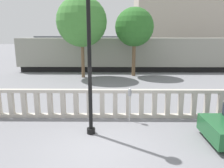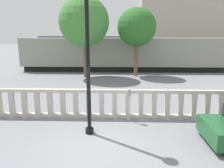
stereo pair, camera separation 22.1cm
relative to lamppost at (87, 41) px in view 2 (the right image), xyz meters
name	(u,v)px [view 2 (the right image)]	position (x,y,z in m)	size (l,w,h in m)	color
ground_plane	(95,148)	(0.33, -1.12, -3.41)	(160.00, 160.00, 0.00)	slate
balustrade	(102,103)	(0.33, 1.65, -2.77)	(14.56, 0.24, 1.27)	#BCB5A8
lamppost	(87,41)	(0.00, 0.00, 0.00)	(0.42, 0.42, 5.46)	black
parking_meter	(129,95)	(1.51, 1.24, -2.28)	(0.15, 0.15, 1.44)	silver
train_near	(150,54)	(4.25, 14.86, -1.68)	(25.30, 3.04, 3.88)	black
train_far	(121,46)	(1.42, 27.72, -1.63)	(25.20, 3.20, 3.98)	black
building_block	(182,27)	(10.37, 26.08, 1.33)	(12.70, 7.58, 9.48)	#ADA393
tree_left	(84,22)	(-1.82, 11.02, 1.24)	(4.15, 4.15, 6.73)	brown
tree_right	(137,27)	(2.58, 11.82, 0.82)	(3.33, 3.33, 5.91)	brown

